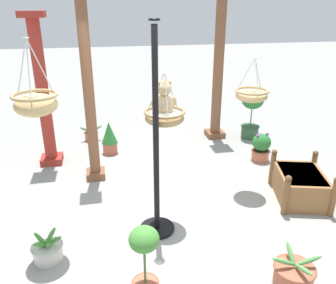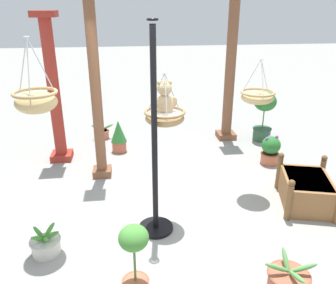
{
  "view_description": "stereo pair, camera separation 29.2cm",
  "coord_description": "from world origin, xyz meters",
  "views": [
    {
      "loc": [
        -0.8,
        -3.78,
        2.7
      ],
      "look_at": [
        -0.02,
        0.03,
        1.12
      ],
      "focal_mm": 36.6,
      "sensor_mm": 36.0,
      "label": 1
    },
    {
      "loc": [
        -0.51,
        -3.83,
        2.7
      ],
      "look_at": [
        -0.02,
        0.03,
        1.12
      ],
      "focal_mm": 36.6,
      "sensor_mm": 36.0,
      "label": 2
    }
  ],
  "objects": [
    {
      "name": "wooden_planter_box",
      "position": [
        1.98,
        0.15,
        0.23
      ],
      "size": [
        0.92,
        1.09,
        0.59
      ],
      "color": "olive",
      "rests_on": "ground"
    },
    {
      "name": "potted_plant_flowering_red",
      "position": [
        2.31,
        2.63,
        0.61
      ],
      "size": [
        0.46,
        0.46,
        1.03
      ],
      "color": "#2D5638",
      "rests_on": "ground"
    },
    {
      "name": "potted_plant_bushy_green",
      "position": [
        -0.68,
        2.39,
        0.32
      ],
      "size": [
        0.31,
        0.31,
        0.63
      ],
      "color": "#AD563D",
      "rests_on": "ground"
    },
    {
      "name": "greenhouse_pillar_right",
      "position": [
        -0.96,
        1.43,
        1.43
      ],
      "size": [
        0.32,
        0.32,
        2.96
      ],
      "color": "brown",
      "rests_on": "ground"
    },
    {
      "name": "hanging_basket_with_teddy",
      "position": [
        -0.06,
        0.07,
        1.43
      ],
      "size": [
        0.5,
        0.5,
        0.64
      ],
      "color": "#A37F51"
    },
    {
      "name": "potted_plant_fern_front",
      "position": [
        -1.04,
        3.15,
        0.13
      ],
      "size": [
        0.48,
        0.46,
        0.34
      ],
      "color": "#BC6042",
      "rests_on": "ground"
    },
    {
      "name": "greenhouse_pillar_far_back",
      "position": [
        1.59,
        2.85,
        1.48
      ],
      "size": [
        0.39,
        0.39,
        3.06
      ],
      "color": "brown",
      "rests_on": "ground"
    },
    {
      "name": "hanging_basket_right_low",
      "position": [
        1.31,
        0.62,
        1.49
      ],
      "size": [
        0.48,
        0.48,
        0.62
      ],
      "color": "tan"
    },
    {
      "name": "potted_plant_broad_leaf",
      "position": [
        1.01,
        -1.36,
        0.14
      ],
      "size": [
        0.53,
        0.51,
        0.38
      ],
      "color": "#AD563D",
      "rests_on": "ground"
    },
    {
      "name": "potted_plant_small_succulent",
      "position": [
        -1.51,
        -0.47,
        0.13
      ],
      "size": [
        0.37,
        0.37,
        0.33
      ],
      "color": "beige",
      "rests_on": "ground"
    },
    {
      "name": "display_pole_central",
      "position": [
        -0.21,
        -0.18,
        0.81
      ],
      "size": [
        0.44,
        0.44,
        2.56
      ],
      "color": "black",
      "rests_on": "ground"
    },
    {
      "name": "teddy_bear",
      "position": [
        -0.06,
        0.1,
        1.62
      ],
      "size": [
        0.31,
        0.27,
        0.45
      ],
      "color": "tan"
    },
    {
      "name": "potted_plant_tall_leafy",
      "position": [
        2.02,
        1.51,
        0.26
      ],
      "size": [
        0.34,
        0.34,
        0.55
      ],
      "color": "#BC6042",
      "rests_on": "ground"
    },
    {
      "name": "potted_plant_conical_shrub",
      "position": [
        -0.5,
        -1.21,
        0.45
      ],
      "size": [
        0.29,
        0.29,
        0.81
      ],
      "color": "#BC6042",
      "rests_on": "ground"
    },
    {
      "name": "hanging_basket_left_high",
      "position": [
        -1.45,
        -0.2,
        1.75
      ],
      "size": [
        0.46,
        0.46,
        0.78
      ],
      "color": "tan"
    },
    {
      "name": "ground_plane",
      "position": [
        0.0,
        0.0,
        0.0
      ],
      "size": [
        40.0,
        40.0,
        0.0
      ],
      "primitive_type": "plane",
      "color": "gray"
    },
    {
      "name": "greenhouse_pillar_left",
      "position": [
        -1.74,
        2.18,
        1.25
      ],
      "size": [
        0.39,
        0.39,
        2.59
      ],
      "color": "#9E2D23",
      "rests_on": "ground"
    }
  ]
}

